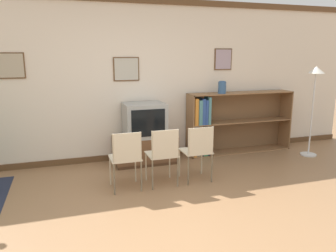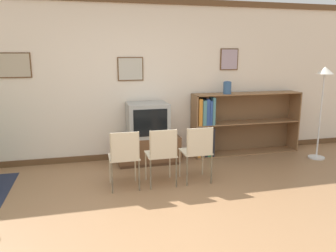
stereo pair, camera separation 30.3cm
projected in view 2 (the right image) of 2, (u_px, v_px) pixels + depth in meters
name	position (u px, v px, depth m)	size (l,w,h in m)	color
ground_plane	(164.00, 229.00, 3.45)	(24.00, 24.00, 0.00)	#936B47
wall_back	(129.00, 81.00, 5.55)	(8.98, 0.11, 2.70)	silver
tv_console	(148.00, 149.00, 5.53)	(1.03, 0.54, 0.46)	#4C311E
television	(148.00, 120.00, 5.42)	(0.67, 0.53, 0.56)	#9E9E99
folding_chair_left	(124.00, 156.00, 4.36)	(0.40, 0.40, 0.82)	beige
folding_chair_center	(162.00, 153.00, 4.48)	(0.40, 0.40, 0.82)	beige
folding_chair_right	(198.00, 150.00, 4.60)	(0.40, 0.40, 0.82)	beige
bookshelf	(228.00, 124.00, 5.93)	(2.02, 0.36, 1.12)	olive
vase	(227.00, 87.00, 5.71)	(0.14, 0.14, 0.22)	#335684
standing_lamp	(323.00, 89.00, 5.52)	(0.28, 0.28, 1.59)	silver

